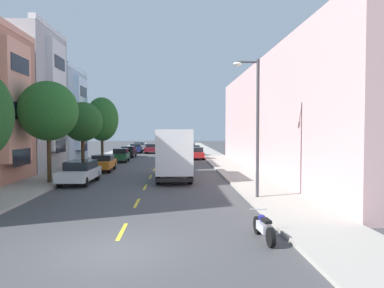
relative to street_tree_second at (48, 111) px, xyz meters
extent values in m
plane|color=#424244|center=(6.40, 16.54, -4.82)|extent=(160.00, 160.00, 0.00)
cube|color=#A39E93|center=(-0.70, 14.54, -4.75)|extent=(3.20, 120.00, 0.14)
cube|color=#A39E93|center=(13.50, 14.54, -4.75)|extent=(3.20, 120.00, 0.14)
cube|color=yellow|center=(6.40, -11.46, -4.82)|extent=(0.14, 2.20, 0.01)
cube|color=yellow|center=(6.40, -6.46, -4.82)|extent=(0.14, 2.20, 0.01)
cube|color=yellow|center=(6.40, -1.46, -4.82)|extent=(0.14, 2.20, 0.01)
cube|color=yellow|center=(6.40, 3.54, -4.82)|extent=(0.14, 2.20, 0.01)
cube|color=yellow|center=(6.40, 8.54, -4.82)|extent=(0.14, 2.20, 0.01)
cube|color=yellow|center=(6.40, 13.54, -4.82)|extent=(0.14, 2.20, 0.01)
cube|color=yellow|center=(6.40, 18.54, -4.82)|extent=(0.14, 2.20, 0.01)
cube|color=yellow|center=(6.40, 23.54, -4.82)|extent=(0.14, 2.20, 0.01)
cube|color=yellow|center=(6.40, 28.54, -4.82)|extent=(0.14, 2.20, 0.01)
cube|color=yellow|center=(6.40, 33.54, -4.82)|extent=(0.14, 2.20, 0.01)
cube|color=#E19B83|center=(-2.55, -0.03, 5.41)|extent=(0.60, 7.97, 0.44)
cube|color=#E19B83|center=(-2.02, -0.03, 0.59)|extent=(0.55, 3.58, 7.81)
cube|color=#1E232D|center=(-1.73, -0.03, -3.02)|extent=(0.04, 2.72, 1.10)
cube|color=#1E232D|center=(-1.73, -0.03, -0.01)|extent=(0.04, 2.72, 1.10)
cube|color=#1E232D|center=(-1.73, -0.03, 2.99)|extent=(0.04, 2.72, 1.10)
cube|color=silver|center=(-2.55, 8.13, 7.45)|extent=(0.60, 7.97, 0.44)
cube|color=silver|center=(-2.02, 8.13, 1.69)|extent=(0.55, 3.58, 9.40)
cube|color=#1E232D|center=(-1.73, 8.13, -2.65)|extent=(0.04, 2.72, 1.10)
cube|color=#1E232D|center=(-1.73, 8.13, 0.97)|extent=(0.04, 2.72, 1.10)
cube|color=#1E232D|center=(-1.73, 8.13, 4.58)|extent=(0.04, 2.72, 1.10)
cube|color=#9EB7CC|center=(-8.18, 16.30, 0.16)|extent=(11.75, 7.97, 9.95)
cube|color=#CAE7FE|center=(-2.55, 16.30, 5.35)|extent=(0.60, 7.97, 0.44)
cube|color=#CAE7FE|center=(-2.02, 16.30, 0.55)|extent=(0.55, 3.58, 7.76)
cube|color=#1E232D|center=(-1.73, 16.30, -3.03)|extent=(0.04, 2.72, 1.10)
cube|color=#1E232D|center=(-1.73, 16.30, -0.04)|extent=(0.04, 2.72, 1.10)
cube|color=#1E232D|center=(-1.73, 16.30, 2.94)|extent=(0.04, 2.72, 1.10)
cube|color=#CC9E9E|center=(20.10, 6.54, -0.17)|extent=(10.00, 36.00, 9.30)
cylinder|color=#47331E|center=(0.00, 0.00, -3.06)|extent=(0.27, 0.27, 3.23)
ellipsoid|color=#235B23|center=(0.00, 0.00, 0.01)|extent=(3.79, 3.79, 3.90)
cylinder|color=#47331E|center=(0.00, 8.75, -3.25)|extent=(0.32, 0.32, 2.87)
ellipsoid|color=#1E4C1E|center=(0.00, 8.75, -0.49)|extent=(3.51, 3.51, 3.53)
cylinder|color=#47331E|center=(0.00, 17.49, -3.27)|extent=(0.30, 0.30, 2.82)
ellipsoid|color=#235B23|center=(0.00, 17.49, -0.01)|extent=(3.69, 3.69, 4.95)
cylinder|color=#38383D|center=(12.50, -5.86, -1.16)|extent=(0.16, 0.16, 7.04)
cylinder|color=#38383D|center=(11.95, -5.86, 2.21)|extent=(1.10, 0.10, 0.10)
ellipsoid|color=silver|center=(11.45, -5.86, 2.11)|extent=(0.44, 0.28, 0.20)
cube|color=white|center=(8.21, 1.38, -2.68)|extent=(2.46, 5.89, 2.97)
cube|color=white|center=(8.17, 5.46, -3.06)|extent=(2.32, 1.92, 2.20)
cube|color=black|center=(8.16, 6.36, -2.58)|extent=(2.02, 0.10, 0.97)
cube|color=black|center=(8.24, -1.48, -4.39)|extent=(2.40, 0.18, 0.24)
cylinder|color=black|center=(9.23, 5.52, -4.34)|extent=(0.29, 0.96, 0.96)
cylinder|color=black|center=(7.11, 5.50, -4.34)|extent=(0.29, 0.96, 0.96)
cylinder|color=black|center=(9.29, -0.35, -4.34)|extent=(0.29, 0.96, 0.96)
cylinder|color=black|center=(7.17, -0.37, -4.34)|extent=(0.29, 0.96, 0.96)
cylinder|color=black|center=(9.28, 0.75, -4.34)|extent=(0.29, 0.96, 0.96)
cylinder|color=black|center=(7.16, 0.73, -4.34)|extent=(0.29, 0.96, 0.96)
cube|color=#333338|center=(10.70, 35.38, -4.19)|extent=(1.87, 4.53, 0.60)
cube|color=black|center=(10.70, 35.16, -3.64)|extent=(1.62, 2.19, 0.50)
cylinder|color=black|center=(11.46, 36.92, -4.49)|extent=(0.23, 0.66, 0.66)
cylinder|color=black|center=(9.88, 36.90, -4.49)|extent=(0.23, 0.66, 0.66)
cylinder|color=black|center=(11.51, 33.86, -4.49)|extent=(0.23, 0.66, 0.66)
cylinder|color=black|center=(9.93, 33.84, -4.49)|extent=(0.23, 0.66, 0.66)
cube|color=black|center=(2.09, 24.02, -4.19)|extent=(1.90, 4.54, 0.60)
cube|color=black|center=(2.09, 24.24, -3.64)|extent=(1.63, 2.20, 0.50)
cylinder|color=black|center=(1.26, 22.51, -4.49)|extent=(0.24, 0.66, 0.66)
cylinder|color=black|center=(2.84, 22.47, -4.49)|extent=(0.24, 0.66, 0.66)
cylinder|color=black|center=(1.34, 25.57, -4.49)|extent=(0.24, 0.66, 0.66)
cylinder|color=black|center=(2.91, 25.53, -4.49)|extent=(0.24, 0.66, 0.66)
cube|color=#194C28|center=(2.13, 16.80, -4.18)|extent=(1.79, 4.02, 0.62)
cube|color=black|center=(2.12, 17.28, -3.59)|extent=(1.55, 1.70, 0.55)
cylinder|color=black|center=(1.39, 15.43, -4.49)|extent=(0.23, 0.66, 0.66)
cylinder|color=black|center=(2.91, 15.45, -4.49)|extent=(0.23, 0.66, 0.66)
cylinder|color=black|center=(1.35, 18.15, -4.49)|extent=(0.23, 0.66, 0.66)
cylinder|color=black|center=(2.87, 18.17, -4.49)|extent=(0.23, 0.66, 0.66)
cube|color=#AD1E1E|center=(10.81, 19.80, -4.18)|extent=(1.84, 4.04, 0.62)
cube|color=black|center=(10.83, 19.32, -3.59)|extent=(1.57, 1.72, 0.55)
cylinder|color=black|center=(11.54, 21.17, -4.49)|extent=(0.24, 0.67, 0.66)
cylinder|color=black|center=(10.02, 21.14, -4.49)|extent=(0.24, 0.67, 0.66)
cylinder|color=black|center=(11.61, 18.46, -4.49)|extent=(0.24, 0.67, 0.66)
cylinder|color=black|center=(10.09, 18.42, -4.49)|extent=(0.24, 0.67, 0.66)
cube|color=#B2B5BA|center=(2.10, 38.92, -4.18)|extent=(1.84, 4.71, 0.62)
cube|color=black|center=(2.10, 39.29, -3.59)|extent=(1.61, 2.83, 0.55)
cylinder|color=black|center=(1.29, 37.32, -4.49)|extent=(0.22, 0.66, 0.66)
cylinder|color=black|center=(2.89, 37.31, -4.49)|extent=(0.22, 0.66, 0.66)
cylinder|color=black|center=(1.31, 40.52, -4.49)|extent=(0.22, 0.66, 0.66)
cylinder|color=black|center=(2.91, 40.51, -4.49)|extent=(0.22, 0.66, 0.66)
cube|color=silver|center=(1.91, 0.22, -4.18)|extent=(1.94, 4.74, 0.62)
cube|color=black|center=(1.92, 0.59, -3.59)|extent=(1.67, 2.86, 0.55)
cylinder|color=black|center=(1.07, -1.36, -4.49)|extent=(0.24, 0.67, 0.66)
cylinder|color=black|center=(2.67, -1.40, -4.49)|extent=(0.24, 0.67, 0.66)
cylinder|color=black|center=(1.15, 1.83, -4.49)|extent=(0.24, 0.67, 0.66)
cylinder|color=black|center=(2.75, 1.79, -4.49)|extent=(0.24, 0.67, 0.66)
cube|color=#195B60|center=(10.83, 25.81, -4.18)|extent=(1.79, 4.02, 0.62)
cube|color=black|center=(10.84, 25.33, -3.59)|extent=(1.55, 1.70, 0.55)
cylinder|color=black|center=(11.58, 27.18, -4.49)|extent=(0.23, 0.66, 0.66)
cylinder|color=black|center=(10.06, 27.16, -4.49)|extent=(0.23, 0.66, 0.66)
cylinder|color=black|center=(11.61, 24.46, -4.49)|extent=(0.23, 0.66, 0.66)
cylinder|color=black|center=(10.09, 24.44, -4.49)|extent=(0.23, 0.66, 0.66)
cube|color=orange|center=(1.97, 7.64, -4.19)|extent=(1.92, 4.54, 0.60)
cube|color=black|center=(1.97, 7.87, -3.64)|extent=(1.64, 2.20, 0.50)
cylinder|color=black|center=(1.22, 6.09, -4.49)|extent=(0.24, 0.67, 0.66)
cylinder|color=black|center=(2.80, 6.13, -4.49)|extent=(0.24, 0.67, 0.66)
cylinder|color=black|center=(1.14, 9.15, -4.49)|extent=(0.24, 0.67, 0.66)
cylinder|color=black|center=(2.72, 9.19, -4.49)|extent=(0.24, 0.67, 0.66)
cube|color=navy|center=(2.17, 32.71, -4.19)|extent=(1.86, 4.53, 0.60)
cube|color=black|center=(2.17, 32.94, -3.64)|extent=(1.61, 2.18, 0.50)
cylinder|color=black|center=(1.40, 31.17, -4.49)|extent=(0.23, 0.66, 0.66)
cylinder|color=black|center=(2.98, 31.20, -4.49)|extent=(0.23, 0.66, 0.66)
cylinder|color=black|center=(1.36, 34.23, -4.49)|extent=(0.23, 0.66, 0.66)
cylinder|color=black|center=(2.94, 34.25, -4.49)|extent=(0.23, 0.66, 0.66)
cube|color=maroon|center=(4.60, 32.19, -4.19)|extent=(1.80, 4.50, 0.60)
cube|color=black|center=(4.60, 32.42, -3.64)|extent=(1.58, 2.16, 0.50)
cylinder|color=black|center=(3.81, 30.66, -4.49)|extent=(0.22, 0.66, 0.66)
cylinder|color=black|center=(5.39, 30.66, -4.49)|extent=(0.22, 0.66, 0.66)
cylinder|color=black|center=(3.81, 33.72, -4.49)|extent=(0.22, 0.66, 0.66)
cylinder|color=black|center=(5.39, 33.72, -4.49)|extent=(0.22, 0.66, 0.66)
cylinder|color=black|center=(11.11, -11.97, -4.52)|extent=(0.17, 0.61, 0.60)
cylinder|color=black|center=(11.19, -13.42, -4.52)|extent=(0.17, 0.61, 0.60)
cube|color=silver|center=(11.15, -12.69, -4.40)|extent=(0.33, 0.83, 0.28)
ellipsoid|color=navy|center=(11.14, -12.52, -4.14)|extent=(0.24, 0.48, 0.22)
cube|color=black|center=(11.16, -12.95, -4.12)|extent=(0.25, 0.53, 0.10)
cylinder|color=silver|center=(11.12, -12.08, -3.94)|extent=(0.62, 0.07, 0.03)
camera|label=1|loc=(8.27, -24.26, -1.24)|focal=34.03mm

